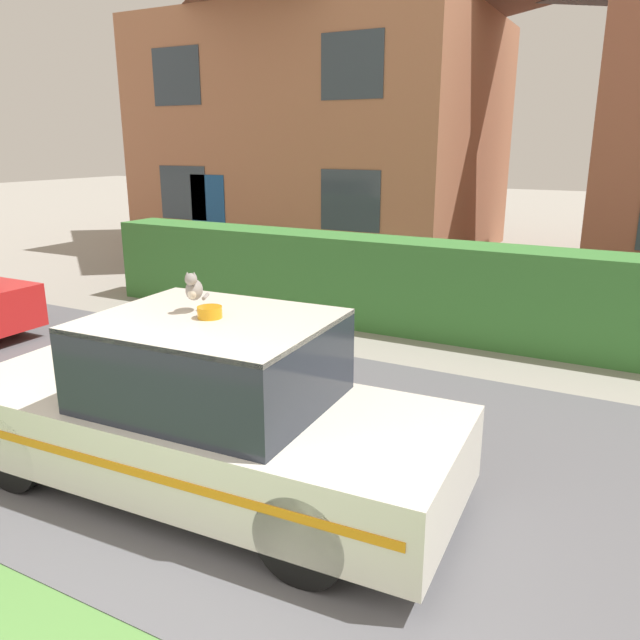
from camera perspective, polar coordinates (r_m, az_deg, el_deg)
road_strip at (r=6.10m, az=0.47°, el=-11.80°), size 28.00×5.12×0.01m
garden_hedge at (r=9.71m, az=8.41°, el=3.04°), size 11.18×0.85×1.42m
police_car at (r=5.33m, az=-10.67°, el=-8.13°), size 4.47×1.87×1.59m
cat at (r=5.15m, az=-11.47°, el=2.86°), size 0.21×0.30×0.25m
house_left at (r=17.63m, az=0.78°, el=19.08°), size 8.74×7.12×7.50m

